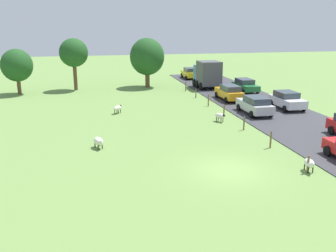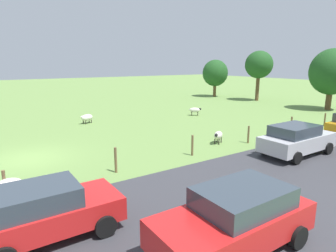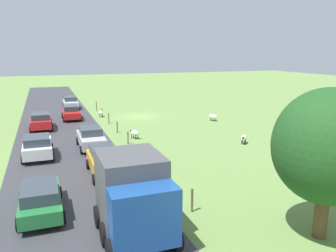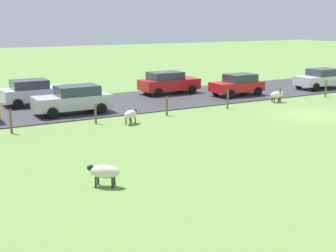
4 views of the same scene
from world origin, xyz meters
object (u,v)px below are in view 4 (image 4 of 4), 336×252
object	(u,v)px
car_8	(168,82)
sheep_3	(104,172)
car_0	(320,78)
car_5	(33,92)
sheep_2	(277,95)
car_2	(238,84)
car_4	(73,99)
sheep_1	(131,114)

from	to	relation	value
car_8	sheep_3	bearing A→B (deg)	144.04
car_0	car_5	size ratio (longest dim) A/B	1.02
sheep_2	car_2	bearing A→B (deg)	10.37
sheep_2	car_4	world-z (taller)	car_4
car_4	car_8	bearing A→B (deg)	-66.32
sheep_2	sheep_3	size ratio (longest dim) A/B	0.95
sheep_1	car_4	world-z (taller)	car_4
sheep_3	car_4	world-z (taller)	car_4
sheep_1	car_0	bearing A→B (deg)	-77.90
car_0	car_4	distance (m)	20.79
sheep_2	car_8	bearing A→B (deg)	34.76
car_0	car_8	size ratio (longest dim) A/B	0.92
sheep_2	car_5	bearing A→B (deg)	64.63
sheep_3	car_8	bearing A→B (deg)	-35.96
car_0	car_5	world-z (taller)	car_5
car_8	car_0	bearing A→B (deg)	-107.69
car_8	sheep_2	bearing A→B (deg)	-145.24
sheep_1	sheep_2	distance (m)	11.64
car_0	car_2	xyz separation A→B (m)	(0.58, 8.02, -0.02)
sheep_3	sheep_2	bearing A→B (deg)	-60.06
sheep_1	car_8	distance (m)	10.50
sheep_2	car_8	distance (m)	8.25
sheep_1	car_2	distance (m)	11.89
sheep_2	car_2	distance (m)	3.57
car_8	car_4	bearing A→B (deg)	113.68
sheep_2	car_0	size ratio (longest dim) A/B	0.25
car_2	car_8	world-z (taller)	car_8
car_5	sheep_2	bearing A→B (deg)	-115.37
sheep_3	car_8	distance (m)	20.11
car_2	car_8	size ratio (longest dim) A/B	0.87
sheep_1	car_2	bearing A→B (deg)	-67.02
car_2	car_5	distance (m)	14.57
sheep_1	sheep_3	world-z (taller)	sheep_1
sheep_3	car_0	world-z (taller)	car_0
sheep_1	car_0	world-z (taller)	car_0
car_0	car_5	xyz separation A→B (m)	(4.09, 22.16, 0.03)
car_2	sheep_2	bearing A→B (deg)	-169.63
car_4	car_8	distance (m)	9.52
sheep_2	car_5	distance (m)	16.36
car_5	car_2	bearing A→B (deg)	-103.97
car_2	car_4	bearing A→B (deg)	92.45
sheep_1	car_2	xyz separation A→B (m)	(4.64, -10.95, 0.35)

